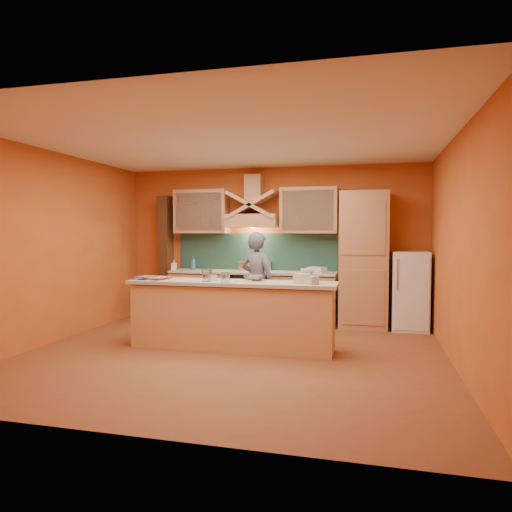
% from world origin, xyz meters
% --- Properties ---
extents(floor, '(5.50, 5.00, 0.01)m').
position_xyz_m(floor, '(0.00, 0.00, 0.00)').
color(floor, brown).
rests_on(floor, ground).
extents(ceiling, '(5.50, 5.00, 0.01)m').
position_xyz_m(ceiling, '(0.00, 0.00, 2.80)').
color(ceiling, white).
rests_on(ceiling, wall_back).
extents(wall_back, '(5.50, 0.02, 2.80)m').
position_xyz_m(wall_back, '(0.00, 2.50, 1.40)').
color(wall_back, '#C65D26').
rests_on(wall_back, floor).
extents(wall_front, '(5.50, 0.02, 2.80)m').
position_xyz_m(wall_front, '(0.00, -2.50, 1.40)').
color(wall_front, '#C65D26').
rests_on(wall_front, floor).
extents(wall_left, '(0.02, 5.00, 2.80)m').
position_xyz_m(wall_left, '(-2.75, 0.00, 1.40)').
color(wall_left, '#C65D26').
rests_on(wall_left, floor).
extents(wall_right, '(0.02, 5.00, 2.80)m').
position_xyz_m(wall_right, '(2.75, 0.00, 1.40)').
color(wall_right, '#C65D26').
rests_on(wall_right, floor).
extents(base_cabinet_left, '(1.10, 0.60, 0.86)m').
position_xyz_m(base_cabinet_left, '(-1.25, 2.20, 0.43)').
color(base_cabinet_left, tan).
rests_on(base_cabinet_left, floor).
extents(base_cabinet_right, '(1.10, 0.60, 0.86)m').
position_xyz_m(base_cabinet_right, '(0.65, 2.20, 0.43)').
color(base_cabinet_right, tan).
rests_on(base_cabinet_right, floor).
extents(counter_top, '(3.00, 0.62, 0.04)m').
position_xyz_m(counter_top, '(-0.30, 2.20, 0.90)').
color(counter_top, beige).
rests_on(counter_top, base_cabinet_left).
extents(stove, '(0.60, 0.58, 0.90)m').
position_xyz_m(stove, '(-0.30, 2.20, 0.45)').
color(stove, black).
rests_on(stove, floor).
extents(backsplash, '(3.00, 0.03, 0.70)m').
position_xyz_m(backsplash, '(-0.30, 2.48, 1.25)').
color(backsplash, '#1B3B36').
rests_on(backsplash, wall_back).
extents(range_hood, '(0.92, 0.50, 0.24)m').
position_xyz_m(range_hood, '(-0.30, 2.25, 1.82)').
color(range_hood, tan).
rests_on(range_hood, wall_back).
extents(hood_chimney, '(0.30, 0.30, 0.50)m').
position_xyz_m(hood_chimney, '(-0.30, 2.35, 2.40)').
color(hood_chimney, tan).
rests_on(hood_chimney, wall_back).
extents(upper_cabinet_left, '(1.00, 0.35, 0.80)m').
position_xyz_m(upper_cabinet_left, '(-1.30, 2.33, 2.00)').
color(upper_cabinet_left, tan).
rests_on(upper_cabinet_left, wall_back).
extents(upper_cabinet_right, '(1.00, 0.35, 0.80)m').
position_xyz_m(upper_cabinet_right, '(0.70, 2.33, 2.00)').
color(upper_cabinet_right, tan).
rests_on(upper_cabinet_right, wall_back).
extents(pantry_column, '(0.80, 0.60, 2.30)m').
position_xyz_m(pantry_column, '(1.65, 2.20, 1.15)').
color(pantry_column, tan).
rests_on(pantry_column, floor).
extents(fridge, '(0.58, 0.60, 1.30)m').
position_xyz_m(fridge, '(2.40, 2.20, 0.65)').
color(fridge, white).
rests_on(fridge, floor).
extents(trim_column_left, '(0.20, 0.30, 2.30)m').
position_xyz_m(trim_column_left, '(-2.05, 2.35, 1.15)').
color(trim_column_left, '#472816').
rests_on(trim_column_left, floor).
extents(island_body, '(2.80, 0.55, 0.88)m').
position_xyz_m(island_body, '(-0.10, 0.30, 0.44)').
color(island_body, '#DFAB72').
rests_on(island_body, floor).
extents(island_top, '(2.90, 0.62, 0.05)m').
position_xyz_m(island_top, '(-0.10, 0.30, 0.92)').
color(island_top, beige).
rests_on(island_top, island_body).
extents(person, '(0.69, 0.58, 1.63)m').
position_xyz_m(person, '(-0.01, 1.41, 0.81)').
color(person, slate).
rests_on(person, floor).
extents(pot_large, '(0.23, 0.23, 0.17)m').
position_xyz_m(pot_large, '(-0.46, 2.23, 0.99)').
color(pot_large, silver).
rests_on(pot_large, stove).
extents(pot_small, '(0.23, 0.23, 0.14)m').
position_xyz_m(pot_small, '(-0.25, 2.38, 0.97)').
color(pot_small, silver).
rests_on(pot_small, stove).
extents(soap_bottle_a, '(0.10, 0.10, 0.19)m').
position_xyz_m(soap_bottle_a, '(-1.75, 2.06, 1.01)').
color(soap_bottle_a, white).
rests_on(soap_bottle_a, counter_top).
extents(soap_bottle_b, '(0.12, 0.12, 0.25)m').
position_xyz_m(soap_bottle_b, '(-1.43, 2.20, 1.05)').
color(soap_bottle_b, '#2E5E7E').
rests_on(soap_bottle_b, counter_top).
extents(bowl_back, '(0.27, 0.27, 0.07)m').
position_xyz_m(bowl_back, '(0.71, 2.07, 0.96)').
color(bowl_back, white).
rests_on(bowl_back, counter_top).
extents(dish_rack, '(0.34, 0.31, 0.10)m').
position_xyz_m(dish_rack, '(0.87, 2.15, 0.97)').
color(dish_rack, silver).
rests_on(dish_rack, counter_top).
extents(book_lower, '(0.31, 0.38, 0.03)m').
position_xyz_m(book_lower, '(-1.31, 0.31, 0.96)').
color(book_lower, '#BF5844').
rests_on(book_lower, island_top).
extents(book_upper, '(0.25, 0.31, 0.02)m').
position_xyz_m(book_upper, '(-1.48, 0.26, 0.98)').
color(book_upper, '#3C5884').
rests_on(book_upper, island_top).
extents(jar_large, '(0.16, 0.16, 0.18)m').
position_xyz_m(jar_large, '(-0.42, 0.18, 1.03)').
color(jar_large, silver).
rests_on(jar_large, island_top).
extents(jar_small, '(0.14, 0.14, 0.14)m').
position_xyz_m(jar_small, '(-0.13, 0.12, 1.01)').
color(jar_small, silver).
rests_on(jar_small, island_top).
extents(kitchen_scale, '(0.15, 0.15, 0.10)m').
position_xyz_m(kitchen_scale, '(-0.35, 0.21, 0.99)').
color(kitchen_scale, white).
rests_on(kitchen_scale, island_top).
extents(mixing_bowl, '(0.30, 0.30, 0.07)m').
position_xyz_m(mixing_bowl, '(0.18, 0.43, 0.98)').
color(mixing_bowl, silver).
rests_on(mixing_bowl, island_top).
extents(cloth, '(0.24, 0.18, 0.02)m').
position_xyz_m(cloth, '(0.08, 0.33, 0.95)').
color(cloth, beige).
rests_on(cloth, island_top).
extents(grocery_bag_a, '(0.23, 0.20, 0.13)m').
position_xyz_m(grocery_bag_a, '(0.89, 0.22, 1.01)').
color(grocery_bag_a, beige).
rests_on(grocery_bag_a, island_top).
extents(grocery_bag_b, '(0.22, 0.21, 0.11)m').
position_xyz_m(grocery_bag_b, '(1.01, 0.17, 1.00)').
color(grocery_bag_b, beige).
rests_on(grocery_bag_b, island_top).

